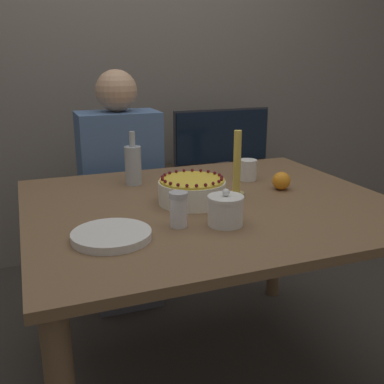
{
  "coord_description": "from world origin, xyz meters",
  "views": [
    {
      "loc": [
        -0.62,
        -1.44,
        1.27
      ],
      "look_at": [
        -0.07,
        0.01,
        0.8
      ],
      "focal_mm": 42.0,
      "sensor_mm": 36.0,
      "label": 1
    }
  ],
  "objects_px": {
    "bottle": "(133,164)",
    "person_man_blue_shirt": "(122,206)",
    "tv_monitor": "(222,138)",
    "sugar_shaker": "(178,209)",
    "cake": "(192,191)",
    "candle": "(237,171)",
    "sugar_bowl": "(225,210)"
  },
  "relations": [
    {
      "from": "bottle",
      "to": "person_man_blue_shirt",
      "type": "distance_m",
      "value": 0.53
    },
    {
      "from": "sugar_bowl",
      "to": "bottle",
      "type": "height_order",
      "value": "bottle"
    },
    {
      "from": "sugar_shaker",
      "to": "tv_monitor",
      "type": "bearing_deg",
      "value": 60.12
    },
    {
      "from": "cake",
      "to": "sugar_shaker",
      "type": "bearing_deg",
      "value": -121.03
    },
    {
      "from": "sugar_bowl",
      "to": "sugar_shaker",
      "type": "distance_m",
      "value": 0.15
    },
    {
      "from": "candle",
      "to": "person_man_blue_shirt",
      "type": "height_order",
      "value": "person_man_blue_shirt"
    },
    {
      "from": "candle",
      "to": "cake",
      "type": "bearing_deg",
      "value": -178.48
    },
    {
      "from": "bottle",
      "to": "tv_monitor",
      "type": "xyz_separation_m",
      "value": [
        0.76,
        0.77,
        -0.06
      ]
    },
    {
      "from": "sugar_bowl",
      "to": "sugar_shaker",
      "type": "height_order",
      "value": "sugar_bowl"
    },
    {
      "from": "cake",
      "to": "person_man_blue_shirt",
      "type": "bearing_deg",
      "value": 98.14
    },
    {
      "from": "person_man_blue_shirt",
      "to": "sugar_bowl",
      "type": "bearing_deg",
      "value": 97.22
    },
    {
      "from": "candle",
      "to": "bottle",
      "type": "height_order",
      "value": "candle"
    },
    {
      "from": "cake",
      "to": "candle",
      "type": "relative_size",
      "value": 0.96
    },
    {
      "from": "bottle",
      "to": "candle",
      "type": "bearing_deg",
      "value": -44.41
    },
    {
      "from": "sugar_bowl",
      "to": "candle",
      "type": "xyz_separation_m",
      "value": [
        0.16,
        0.25,
        0.05
      ]
    },
    {
      "from": "sugar_bowl",
      "to": "candle",
      "type": "relative_size",
      "value": 0.47
    },
    {
      "from": "sugar_shaker",
      "to": "bottle",
      "type": "bearing_deg",
      "value": 91.58
    },
    {
      "from": "cake",
      "to": "sugar_bowl",
      "type": "relative_size",
      "value": 2.06
    },
    {
      "from": "person_man_blue_shirt",
      "to": "tv_monitor",
      "type": "bearing_deg",
      "value": -154.9
    },
    {
      "from": "sugar_bowl",
      "to": "sugar_shaker",
      "type": "relative_size",
      "value": 1.06
    },
    {
      "from": "sugar_shaker",
      "to": "tv_monitor",
      "type": "relative_size",
      "value": 0.18
    },
    {
      "from": "person_man_blue_shirt",
      "to": "tv_monitor",
      "type": "xyz_separation_m",
      "value": [
        0.72,
        0.34,
        0.26
      ]
    },
    {
      "from": "cake",
      "to": "candle",
      "type": "bearing_deg",
      "value": 1.52
    },
    {
      "from": "cake",
      "to": "tv_monitor",
      "type": "relative_size",
      "value": 0.38
    },
    {
      "from": "sugar_shaker",
      "to": "candle",
      "type": "bearing_deg",
      "value": 34.67
    },
    {
      "from": "sugar_bowl",
      "to": "person_man_blue_shirt",
      "type": "height_order",
      "value": "person_man_blue_shirt"
    },
    {
      "from": "sugar_shaker",
      "to": "bottle",
      "type": "distance_m",
      "value": 0.52
    },
    {
      "from": "sugar_shaker",
      "to": "person_man_blue_shirt",
      "type": "height_order",
      "value": "person_man_blue_shirt"
    },
    {
      "from": "sugar_shaker",
      "to": "person_man_blue_shirt",
      "type": "bearing_deg",
      "value": 88.94
    },
    {
      "from": "cake",
      "to": "tv_monitor",
      "type": "distance_m",
      "value": 1.25
    },
    {
      "from": "sugar_shaker",
      "to": "person_man_blue_shirt",
      "type": "xyz_separation_m",
      "value": [
        0.02,
        0.95,
        -0.29
      ]
    },
    {
      "from": "sugar_bowl",
      "to": "candle",
      "type": "bearing_deg",
      "value": 57.02
    }
  ]
}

